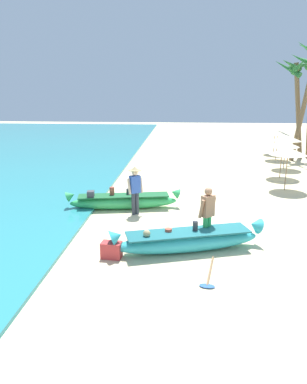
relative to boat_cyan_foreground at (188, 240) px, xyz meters
The scene contains 13 objects.
ground_plane 1.11m from the boat_cyan_foreground, 66.12° to the left, with size 80.00×80.00×0.00m, color beige.
boat_cyan_foreground is the anchor object (origin of this frame).
boat_green_midground 4.29m from the boat_cyan_foreground, 123.63° to the left, with size 4.28×1.34×0.83m.
person_vendor_hatted 3.58m from the boat_cyan_foreground, 121.79° to the left, with size 0.57×0.47×1.75m.
person_tourist_customer 0.95m from the boat_cyan_foreground, 38.58° to the left, with size 0.54×0.52×1.73m.
parasol_row_0 8.20m from the boat_cyan_foreground, 57.16° to the left, with size 1.60×1.60×1.91m.
parasol_row_1 10.45m from the boat_cyan_foreground, 62.62° to the left, with size 1.60×1.60×1.91m.
parasol_row_2 12.76m from the boat_cyan_foreground, 64.23° to the left, with size 1.60×1.60×1.91m.
parasol_row_3 15.38m from the boat_cyan_foreground, 67.99° to the left, with size 1.60×1.60×1.91m.
parasol_row_4 17.53m from the boat_cyan_foreground, 69.59° to the left, with size 1.60×1.60×1.91m.
palm_tree_leaning_seaward 16.92m from the boat_cyan_foreground, 65.68° to the left, with size 2.68×2.47×6.26m.
cooler_box 2.12m from the boat_cyan_foreground, 163.78° to the right, with size 0.53×0.33×0.44m, color #C63838.
paddle 1.54m from the boat_cyan_foreground, 70.80° to the right, with size 0.47×1.67×0.05m.
Camera 1 is at (-0.64, -10.45, 4.34)m, focal length 34.43 mm.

